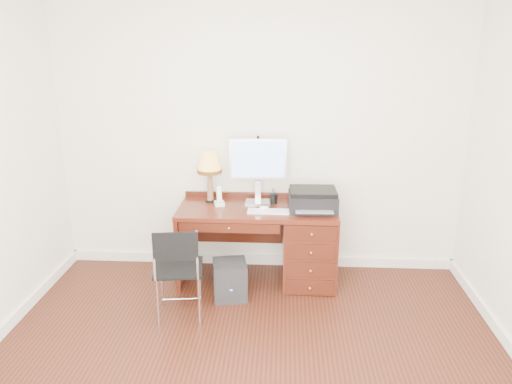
# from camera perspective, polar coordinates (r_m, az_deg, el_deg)

# --- Properties ---
(ground) EXTENTS (4.00, 4.00, 0.00)m
(ground) POSITION_cam_1_polar(r_m,az_deg,el_deg) (3.84, -1.03, -19.47)
(ground) COLOR black
(ground) RESTS_ON ground
(room_shell) EXTENTS (4.00, 4.00, 4.00)m
(room_shell) POSITION_cam_1_polar(r_m,az_deg,el_deg) (4.34, -0.39, -13.94)
(room_shell) COLOR white
(room_shell) RESTS_ON ground
(desk) EXTENTS (1.50, 0.67, 0.75)m
(desk) POSITION_cam_1_polar(r_m,az_deg,el_deg) (4.85, 4.01, -5.59)
(desk) COLOR #561E12
(desk) RESTS_ON ground
(monitor) EXTENTS (0.55, 0.19, 0.63)m
(monitor) POSITION_cam_1_polar(r_m,az_deg,el_deg) (4.78, 0.26, 3.38)
(monitor) COLOR silver
(monitor) RESTS_ON desk
(keyboard) EXTENTS (0.45, 0.13, 0.02)m
(keyboard) POSITION_cam_1_polar(r_m,az_deg,el_deg) (4.61, 1.82, -2.24)
(keyboard) COLOR white
(keyboard) RESTS_ON desk
(mouse_pad) EXTENTS (0.20, 0.20, 0.04)m
(mouse_pad) POSITION_cam_1_polar(r_m,az_deg,el_deg) (4.66, 0.93, -1.94)
(mouse_pad) COLOR black
(mouse_pad) RESTS_ON desk
(printer) EXTENTS (0.46, 0.36, 0.20)m
(printer) POSITION_cam_1_polar(r_m,az_deg,el_deg) (4.68, 6.50, -0.87)
(printer) COLOR black
(printer) RESTS_ON desk
(leg_lamp) EXTENTS (0.24, 0.24, 0.49)m
(leg_lamp) POSITION_cam_1_polar(r_m,az_deg,el_deg) (4.82, -5.34, 3.01)
(leg_lamp) COLOR black
(leg_lamp) RESTS_ON desk
(phone) EXTENTS (0.11, 0.11, 0.19)m
(phone) POSITION_cam_1_polar(r_m,az_deg,el_deg) (4.78, -4.23, -0.92)
(phone) COLOR white
(phone) RESTS_ON desk
(pen_cup) EXTENTS (0.07, 0.07, 0.09)m
(pen_cup) POSITION_cam_1_polar(r_m,az_deg,el_deg) (4.84, 1.99, -0.76)
(pen_cup) COLOR black
(pen_cup) RESTS_ON desk
(chair) EXTENTS (0.45, 0.45, 0.84)m
(chair) POSITION_cam_1_polar(r_m,az_deg,el_deg) (4.19, -9.07, -8.17)
(chair) COLOR black
(chair) RESTS_ON ground
(equipment_box) EXTENTS (0.35, 0.35, 0.35)m
(equipment_box) POSITION_cam_1_polar(r_m,az_deg,el_deg) (4.64, -3.00, -9.99)
(equipment_box) COLOR black
(equipment_box) RESTS_ON ground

